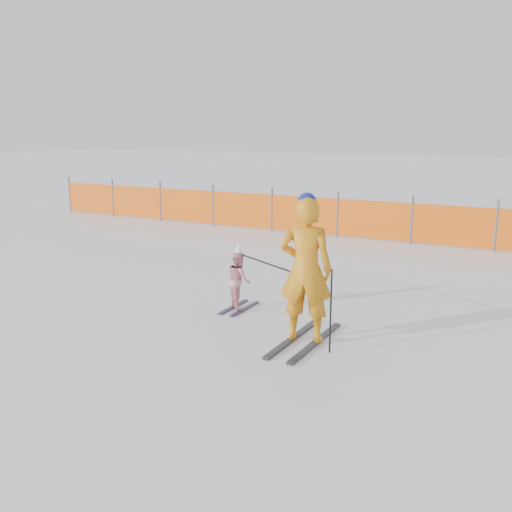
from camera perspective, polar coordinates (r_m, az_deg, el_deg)
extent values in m
plane|color=white|center=(8.49, -1.63, -7.25)|extent=(120.00, 120.00, 0.00)
cube|color=black|center=(8.07, 3.74, -8.19)|extent=(0.09, 1.68, 0.04)
cube|color=black|center=(7.94, 5.99, -8.58)|extent=(0.09, 1.68, 0.04)
imported|color=orange|center=(7.70, 5.00, -1.36)|extent=(0.80, 0.61, 1.98)
sphere|color=navy|center=(7.54, 5.13, 5.38)|extent=(0.26, 0.26, 0.26)
cube|color=black|center=(9.43, -2.29, -5.11)|extent=(0.09, 0.86, 0.03)
cube|color=black|center=(9.32, -1.13, -5.31)|extent=(0.09, 0.86, 0.03)
imported|color=pink|center=(9.24, -1.73, -2.38)|extent=(0.57, 0.57, 0.93)
cone|color=white|center=(9.13, -1.75, 0.63)|extent=(0.19, 0.19, 0.24)
cylinder|color=black|center=(7.49, 7.48, -5.52)|extent=(0.02, 0.02, 1.13)
cylinder|color=black|center=(8.42, 1.33, -0.83)|extent=(1.33, 0.74, 0.02)
cylinder|color=#595960|center=(21.25, -18.12, 5.87)|extent=(0.06, 0.06, 1.25)
cylinder|color=#595960|center=(19.85, -14.12, 5.68)|extent=(0.06, 0.06, 1.25)
cylinder|color=#595960|center=(18.56, -9.53, 5.43)|extent=(0.06, 0.06, 1.25)
cylinder|color=#595960|center=(17.40, -4.31, 5.10)|extent=(0.06, 0.06, 1.25)
cylinder|color=#595960|center=(16.41, 1.59, 4.68)|extent=(0.06, 0.06, 1.25)
cylinder|color=#595960|center=(15.62, 8.16, 4.15)|extent=(0.06, 0.06, 1.25)
cylinder|color=#595960|center=(15.05, 15.31, 3.51)|extent=(0.06, 0.06, 1.25)
cylinder|color=#595960|center=(14.73, 22.89, 2.78)|extent=(0.06, 0.06, 1.25)
cube|color=#F6610C|center=(16.59, 0.44, 4.51)|extent=(15.26, 0.03, 1.00)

